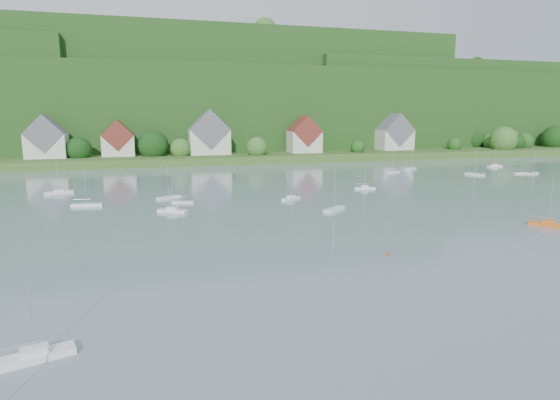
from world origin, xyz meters
name	(u,v)px	position (x,y,z in m)	size (l,w,h in m)	color
far_shore_strip	(195,156)	(0.00, 200.00, 1.50)	(600.00, 60.00, 3.00)	#315821
forested_ridge	(182,108)	(0.39, 268.57, 22.89)	(620.00, 181.22, 69.89)	#184014
village_building_0	(46,140)	(-55.00, 187.00, 9.51)	(14.00, 10.40, 16.00)	silver
village_building_1	(118,141)	(-30.00, 189.00, 8.75)	(12.00, 9.36, 14.00)	silver
village_building_2	(209,136)	(5.00, 188.00, 10.27)	(16.00, 11.44, 18.00)	silver
village_building_3	(304,137)	(45.00, 186.00, 9.43)	(13.00, 10.40, 15.50)	silver
village_building_4	(395,135)	(90.00, 190.00, 9.59)	(15.00, 10.40, 16.50)	silver
near_sailboat_0	(35,355)	(-27.62, 35.26, 0.42)	(5.91, 3.21, 7.69)	white
near_sailboat_5	(549,224)	(46.08, 59.67, 0.44)	(5.14, 5.88, 8.28)	orange
mooring_buoy_3	(388,255)	(11.90, 52.44, 0.00)	(0.45, 0.45, 0.45)	#F63D00
far_sailboat_cluster	(260,186)	(9.06, 115.44, 0.37)	(188.08, 65.15, 8.71)	white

